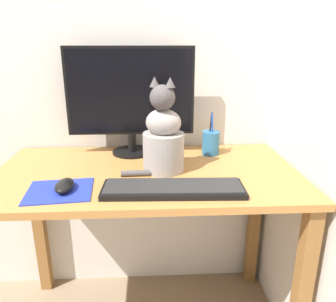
{
  "coord_description": "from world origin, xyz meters",
  "views": [
    {
      "loc": [
        0.02,
        -1.14,
        1.18
      ],
      "look_at": [
        0.08,
        -0.1,
        0.84
      ],
      "focal_mm": 35.0,
      "sensor_mm": 36.0,
      "label": 1
    }
  ],
  "objects_px": {
    "computer_mouse_left": "(64,185)",
    "cat": "(163,138)",
    "pen_cup": "(211,143)",
    "monitor": "(130,97)",
    "keyboard": "(173,189)"
  },
  "relations": [
    {
      "from": "monitor",
      "to": "keyboard",
      "type": "xyz_separation_m",
      "value": [
        0.15,
        -0.4,
        -0.23
      ]
    },
    {
      "from": "computer_mouse_left",
      "to": "cat",
      "type": "relative_size",
      "value": 0.31
    },
    {
      "from": "computer_mouse_left",
      "to": "cat",
      "type": "bearing_deg",
      "value": 26.74
    },
    {
      "from": "monitor",
      "to": "cat",
      "type": "distance_m",
      "value": 0.27
    },
    {
      "from": "cat",
      "to": "pen_cup",
      "type": "bearing_deg",
      "value": 59.08
    },
    {
      "from": "cat",
      "to": "pen_cup",
      "type": "height_order",
      "value": "cat"
    },
    {
      "from": "keyboard",
      "to": "cat",
      "type": "xyz_separation_m",
      "value": [
        -0.02,
        0.19,
        0.12
      ]
    },
    {
      "from": "monitor",
      "to": "keyboard",
      "type": "distance_m",
      "value": 0.48
    },
    {
      "from": "pen_cup",
      "to": "computer_mouse_left",
      "type": "bearing_deg",
      "value": -147.28
    },
    {
      "from": "pen_cup",
      "to": "keyboard",
      "type": "bearing_deg",
      "value": -116.86
    },
    {
      "from": "keyboard",
      "to": "computer_mouse_left",
      "type": "relative_size",
      "value": 4.31
    },
    {
      "from": "computer_mouse_left",
      "to": "cat",
      "type": "height_order",
      "value": "cat"
    },
    {
      "from": "computer_mouse_left",
      "to": "monitor",
      "type": "bearing_deg",
      "value": 62.19
    },
    {
      "from": "keyboard",
      "to": "computer_mouse_left",
      "type": "xyz_separation_m",
      "value": [
        -0.35,
        0.02,
        0.01
      ]
    },
    {
      "from": "pen_cup",
      "to": "monitor",
      "type": "bearing_deg",
      "value": 174.36
    }
  ]
}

